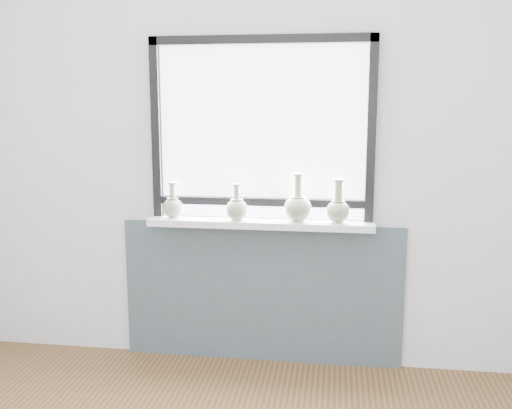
# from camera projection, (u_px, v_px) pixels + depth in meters

# --- Properties ---
(back_wall) EXTENTS (3.60, 0.02, 2.60)m
(back_wall) POSITION_uv_depth(u_px,v_px,m) (262.00, 150.00, 3.35)
(back_wall) COLOR silver
(back_wall) RESTS_ON ground
(apron_panel) EXTENTS (1.70, 0.03, 0.86)m
(apron_panel) POSITION_uv_depth(u_px,v_px,m) (261.00, 293.00, 3.48)
(apron_panel) COLOR #434F59
(apron_panel) RESTS_ON ground
(windowsill) EXTENTS (1.32, 0.18, 0.04)m
(windowsill) POSITION_uv_depth(u_px,v_px,m) (260.00, 223.00, 3.33)
(windowsill) COLOR white
(windowsill) RESTS_ON apron_panel
(window) EXTENTS (1.30, 0.06, 1.05)m
(window) POSITION_uv_depth(u_px,v_px,m) (261.00, 126.00, 3.29)
(window) COLOR black
(window) RESTS_ON windowsill
(vase_a) EXTENTS (0.13, 0.13, 0.21)m
(vase_a) POSITION_uv_depth(u_px,v_px,m) (173.00, 206.00, 3.39)
(vase_a) COLOR #92A282
(vase_a) RESTS_ON windowsill
(vase_b) EXTENTS (0.13, 0.13, 0.21)m
(vase_b) POSITION_uv_depth(u_px,v_px,m) (237.00, 208.00, 3.31)
(vase_b) COLOR #92A282
(vase_b) RESTS_ON windowsill
(vase_c) EXTENTS (0.16, 0.16, 0.28)m
(vase_c) POSITION_uv_depth(u_px,v_px,m) (298.00, 206.00, 3.28)
(vase_c) COLOR #92A282
(vase_c) RESTS_ON windowsill
(vase_d) EXTENTS (0.14, 0.14, 0.25)m
(vase_d) POSITION_uv_depth(u_px,v_px,m) (338.00, 209.00, 3.24)
(vase_d) COLOR #92A282
(vase_d) RESTS_ON windowsill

